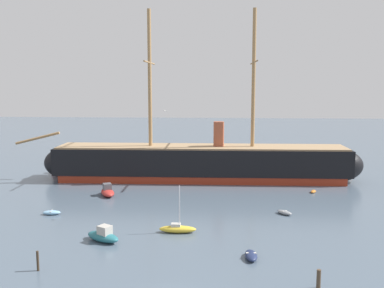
# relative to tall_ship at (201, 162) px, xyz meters

# --- Properties ---
(tall_ship) EXTENTS (66.28, 13.46, 31.90)m
(tall_ship) POSITION_rel_tall_ship_xyz_m (0.00, 0.00, 0.00)
(tall_ship) COLOR maroon
(tall_ship) RESTS_ON ground
(motorboat_foreground_left) EXTENTS (4.94, 4.01, 1.94)m
(motorboat_foreground_left) POSITION_rel_tall_ship_xyz_m (-10.14, -33.76, -2.74)
(motorboat_foreground_left) COLOR #236670
(motorboat_foreground_left) RESTS_ON ground
(dinghy_foreground_right) EXTENTS (1.40, 2.98, 0.69)m
(dinghy_foreground_right) POSITION_rel_tall_ship_xyz_m (6.83, -37.94, -3.07)
(dinghy_foreground_right) COLOR #1E284C
(dinghy_foreground_right) RESTS_ON ground
(sailboat_near_centre) EXTENTS (4.62, 1.44, 6.00)m
(sailboat_near_centre) POSITION_rel_tall_ship_xyz_m (-1.70, -30.20, -2.92)
(sailboat_near_centre) COLOR gold
(sailboat_near_centre) RESTS_ON ground
(dinghy_mid_left) EXTENTS (2.62, 1.33, 0.60)m
(dinghy_mid_left) POSITION_rel_tall_ship_xyz_m (-20.19, -23.75, -3.12)
(dinghy_mid_left) COLOR #7FB2D6
(dinghy_mid_left) RESTS_ON ground
(dinghy_mid_right) EXTENTS (2.42, 2.48, 0.57)m
(dinghy_mid_right) POSITION_rel_tall_ship_xyz_m (12.68, -21.66, -3.13)
(dinghy_mid_right) COLOR gray
(dinghy_mid_right) RESTS_ON ground
(motorboat_alongside_bow) EXTENTS (3.74, 5.14, 1.99)m
(motorboat_alongside_bow) POSITION_rel_tall_ship_xyz_m (-14.92, -12.80, -2.72)
(motorboat_alongside_bow) COLOR #B22D28
(motorboat_alongside_bow) RESTS_ON ground
(dinghy_alongside_stern) EXTENTS (1.45, 1.94, 0.42)m
(dinghy_alongside_stern) POSITION_rel_tall_ship_xyz_m (19.42, -8.66, -3.21)
(dinghy_alongside_stern) COLOR orange
(dinghy_alongside_stern) RESTS_ON ground
(motorboat_far_left) EXTENTS (3.01, 4.50, 1.75)m
(motorboat_far_left) POSITION_rel_tall_ship_xyz_m (-30.20, 4.65, -2.81)
(motorboat_far_left) COLOR #B22D28
(motorboat_far_left) RESTS_ON ground
(dinghy_far_right) EXTENTS (1.88, 2.12, 0.47)m
(dinghy_far_right) POSITION_rel_tall_ship_xyz_m (29.00, 3.90, -3.18)
(dinghy_far_right) COLOR orange
(dinghy_far_right) RESTS_ON ground
(dinghy_distant_centre) EXTENTS (2.66, 2.12, 0.58)m
(dinghy_distant_centre) POSITION_rel_tall_ship_xyz_m (2.03, 13.68, -3.13)
(dinghy_distant_centre) COLOR orange
(dinghy_distant_centre) RESTS_ON ground
(mooring_piling_nearest) EXTENTS (0.39, 0.39, 1.78)m
(mooring_piling_nearest) POSITION_rel_tall_ship_xyz_m (12.43, -44.47, -2.53)
(mooring_piling_nearest) COLOR #4C3D2D
(mooring_piling_nearest) RESTS_ON ground
(mooring_piling_left_pair) EXTENTS (0.25, 0.25, 2.04)m
(mooring_piling_left_pair) POSITION_rel_tall_ship_xyz_m (-14.45, -42.28, -2.40)
(mooring_piling_left_pair) COLOR #382B1E
(mooring_piling_left_pair) RESTS_ON ground
(seagull_in_flight) EXTENTS (0.64, 0.93, 0.13)m
(seagull_in_flight) POSITION_rel_tall_ship_xyz_m (-3.94, -23.36, 11.29)
(seagull_in_flight) COLOR silver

